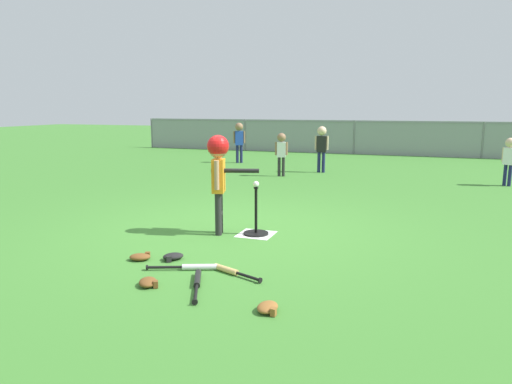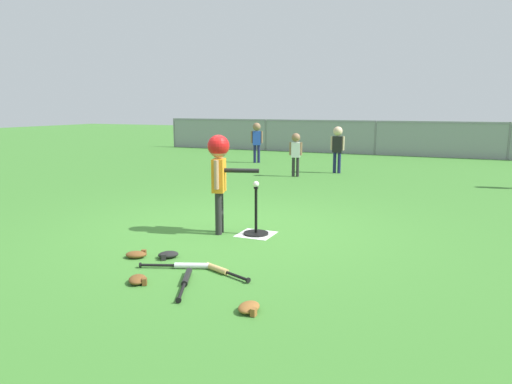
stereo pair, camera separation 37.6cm
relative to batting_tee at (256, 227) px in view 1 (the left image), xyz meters
name	(u,v)px [view 1 (the left image)]	position (x,y,z in m)	size (l,w,h in m)	color
ground_plane	(236,230)	(-0.33, 0.12, -0.09)	(60.00, 60.00, 0.00)	#3D7A2D
home_plate	(256,234)	(0.00, 0.00, -0.09)	(0.44, 0.44, 0.01)	white
batting_tee	(256,227)	(0.00, 0.00, 0.00)	(0.32, 0.32, 0.61)	black
baseball_on_tee	(256,184)	(0.00, 0.00, 0.56)	(0.07, 0.07, 0.07)	white
batter_child	(219,164)	(-0.45, -0.13, 0.81)	(0.64, 0.35, 1.26)	#262626
fielder_deep_center	(281,149)	(-1.16, 4.98, 0.56)	(0.29, 0.20, 1.01)	#262626
fielder_deep_left	(239,137)	(-3.08, 7.14, 0.65)	(0.32, 0.23, 1.15)	#191E4C
fielder_near_right	(509,155)	(3.60, 5.25, 0.54)	(0.25, 0.21, 0.99)	#191E4C
fielder_deep_right	(322,143)	(-0.42, 5.94, 0.64)	(0.34, 0.22, 1.14)	#191E4C
spare_bat_silver	(193,267)	(-0.15, -1.46, -0.06)	(0.68, 0.31, 0.06)	silver
spare_bat_wood	(231,271)	(0.25, -1.43, -0.06)	(0.58, 0.27, 0.06)	#DBB266
spare_bat_black	(197,282)	(0.07, -1.80, -0.06)	(0.35, 0.68, 0.06)	black
glove_by_plate	(148,282)	(-0.33, -1.97, -0.06)	(0.25, 0.27, 0.07)	brown
glove_near_bats	(173,256)	(-0.49, -1.24, -0.06)	(0.27, 0.27, 0.07)	black
glove_tossed_aside	(268,307)	(0.86, -2.12, -0.06)	(0.17, 0.22, 0.07)	brown
glove_outfield_drop	(140,257)	(-0.81, -1.37, -0.06)	(0.26, 0.23, 0.07)	brown
outfield_fence	(354,136)	(-0.33, 10.85, 0.52)	(16.06, 0.06, 1.15)	slate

